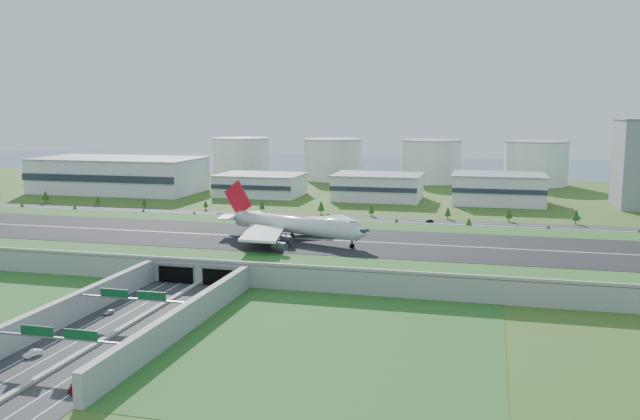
% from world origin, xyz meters
% --- Properties ---
extents(ground, '(1200.00, 1200.00, 0.00)m').
position_xyz_m(ground, '(0.00, 0.00, 0.00)').
color(ground, '#37551A').
rests_on(ground, ground).
extents(airfield_deck, '(520.00, 100.00, 9.20)m').
position_xyz_m(airfield_deck, '(0.00, -0.09, 4.12)').
color(airfield_deck, '#989892').
rests_on(airfield_deck, ground).
extents(underpass_road, '(38.80, 120.40, 8.00)m').
position_xyz_m(underpass_road, '(0.00, -99.42, 3.43)').
color(underpass_road, '#28282B').
rests_on(underpass_road, ground).
extents(sign_gantry_near, '(38.70, 0.70, 9.80)m').
position_xyz_m(sign_gantry_near, '(0.00, -95.04, 6.95)').
color(sign_gantry_near, gray).
rests_on(sign_gantry_near, ground).
extents(sign_gantry_far, '(38.70, 0.70, 9.80)m').
position_xyz_m(sign_gantry_far, '(0.00, -130.04, 6.95)').
color(sign_gantry_far, gray).
rests_on(sign_gantry_far, ground).
extents(north_expressway, '(560.00, 36.00, 0.12)m').
position_xyz_m(north_expressway, '(0.00, 95.00, 0.06)').
color(north_expressway, '#28282B').
rests_on(north_expressway, ground).
extents(tree_row, '(507.77, 48.63, 8.30)m').
position_xyz_m(tree_row, '(4.60, 95.35, 4.60)').
color(tree_row, '#3D2819').
rests_on(tree_row, ground).
extents(hangar_west, '(120.00, 60.00, 25.00)m').
position_xyz_m(hangar_west, '(-170.00, 185.00, 12.50)').
color(hangar_west, silver).
rests_on(hangar_west, ground).
extents(hangar_mid_a, '(58.00, 42.00, 15.00)m').
position_xyz_m(hangar_mid_a, '(-60.00, 190.00, 7.50)').
color(hangar_mid_a, silver).
rests_on(hangar_mid_a, ground).
extents(hangar_mid_b, '(58.00, 42.00, 17.00)m').
position_xyz_m(hangar_mid_b, '(25.00, 190.00, 8.50)').
color(hangar_mid_b, silver).
rests_on(hangar_mid_b, ground).
extents(hangar_mid_c, '(58.00, 42.00, 19.00)m').
position_xyz_m(hangar_mid_c, '(105.00, 190.00, 9.50)').
color(hangar_mid_c, silver).
rests_on(hangar_mid_c, ground).
extents(fuel_tank_a, '(50.00, 50.00, 35.00)m').
position_xyz_m(fuel_tank_a, '(-120.00, 310.00, 17.50)').
color(fuel_tank_a, silver).
rests_on(fuel_tank_a, ground).
extents(fuel_tank_b, '(50.00, 50.00, 35.00)m').
position_xyz_m(fuel_tank_b, '(-35.00, 310.00, 17.50)').
color(fuel_tank_b, silver).
rests_on(fuel_tank_b, ground).
extents(fuel_tank_c, '(50.00, 50.00, 35.00)m').
position_xyz_m(fuel_tank_c, '(50.00, 310.00, 17.50)').
color(fuel_tank_c, silver).
rests_on(fuel_tank_c, ground).
extents(fuel_tank_d, '(50.00, 50.00, 35.00)m').
position_xyz_m(fuel_tank_d, '(135.00, 310.00, 17.50)').
color(fuel_tank_d, silver).
rests_on(fuel_tank_d, ground).
extents(bay_water, '(1200.00, 260.00, 0.06)m').
position_xyz_m(bay_water, '(0.00, 480.00, 0.03)').
color(bay_water, '#384E6C').
rests_on(bay_water, ground).
extents(boeing_747, '(71.68, 66.51, 23.26)m').
position_xyz_m(boeing_747, '(21.65, -2.81, 14.57)').
color(boeing_747, silver).
rests_on(boeing_747, airfield_deck).
extents(car_0, '(2.40, 4.11, 1.32)m').
position_xyz_m(car_0, '(-11.55, -89.87, 0.78)').
color(car_0, silver).
rests_on(car_0, ground).
extents(car_1, '(3.34, 5.16, 1.61)m').
position_xyz_m(car_1, '(-10.83, -125.97, 0.92)').
color(car_1, white).
rests_on(car_1, ground).
extents(car_2, '(3.51, 6.18, 1.63)m').
position_xyz_m(car_2, '(8.86, -83.03, 0.93)').
color(car_2, '#0C1B3C').
rests_on(car_2, ground).
extents(car_3, '(4.45, 6.33, 1.70)m').
position_xyz_m(car_3, '(11.83, -141.63, 0.97)').
color(car_3, maroon).
rests_on(car_3, ground).
extents(car_4, '(4.21, 2.32, 1.35)m').
position_xyz_m(car_4, '(-165.26, 85.28, 0.80)').
color(car_4, '#545358').
rests_on(car_4, ground).
extents(car_5, '(4.35, 2.80, 1.35)m').
position_xyz_m(car_5, '(67.98, 103.45, 0.80)').
color(car_5, black).
rests_on(car_5, ground).
extents(car_7, '(4.68, 2.25, 1.31)m').
position_xyz_m(car_7, '(-54.15, 100.31, 0.78)').
color(car_7, silver).
rests_on(car_7, ground).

